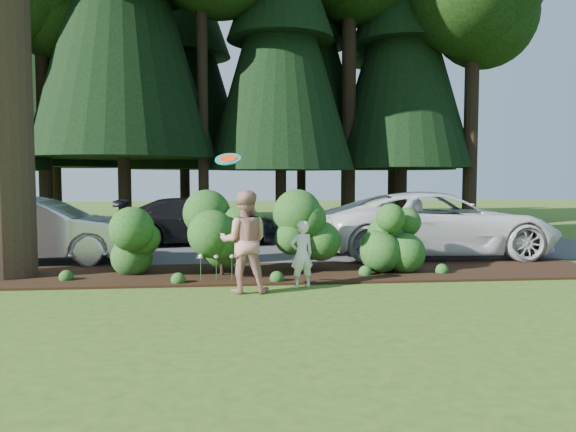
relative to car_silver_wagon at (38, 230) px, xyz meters
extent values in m
plane|color=#355418|center=(4.55, -5.25, -0.80)|extent=(80.00, 80.00, 0.00)
cube|color=black|center=(4.55, -2.00, -0.77)|extent=(16.00, 2.50, 0.05)
cube|color=#38383A|center=(4.55, 2.25, -0.78)|extent=(22.00, 6.00, 0.03)
sphere|color=#164719|center=(2.55, -2.05, -0.14)|extent=(1.08, 1.08, 1.08)
cylinder|color=black|center=(2.55, -2.05, -0.65)|extent=(0.08, 0.08, 0.30)
sphere|color=#164719|center=(4.35, -2.25, 0.14)|extent=(1.35, 1.35, 1.35)
cylinder|color=black|center=(4.35, -2.25, -0.65)|extent=(0.08, 0.08, 0.30)
sphere|color=#164719|center=(6.15, -1.95, 0.03)|extent=(1.26, 1.26, 1.26)
cylinder|color=black|center=(6.15, -1.95, -0.65)|extent=(0.08, 0.08, 0.30)
sphere|color=#164719|center=(7.95, -2.15, -0.08)|extent=(1.17, 1.17, 1.17)
cylinder|color=black|center=(7.95, -2.15, -0.65)|extent=(0.08, 0.08, 0.30)
cylinder|color=#164719|center=(3.95, -2.85, -0.55)|extent=(0.01, 0.01, 0.50)
sphere|color=white|center=(3.95, -2.85, -0.28)|extent=(0.09, 0.09, 0.09)
cylinder|color=#164719|center=(4.25, -2.85, -0.55)|extent=(0.01, 0.01, 0.50)
sphere|color=white|center=(4.25, -2.85, -0.28)|extent=(0.09, 0.09, 0.09)
cylinder|color=#164719|center=(4.55, -2.85, -0.55)|extent=(0.01, 0.01, 0.50)
sphere|color=white|center=(4.55, -2.85, -0.28)|extent=(0.09, 0.09, 0.09)
cylinder|color=black|center=(-2.45, 9.25, 3.75)|extent=(0.50, 0.50, 9.10)
cylinder|color=black|center=(0.55, 9.75, 4.45)|extent=(0.50, 0.50, 10.50)
cone|color=black|center=(0.55, 9.75, 7.45)|extent=(6.60, 6.60, 11.25)
cylinder|color=black|center=(3.55, 8.25, 3.58)|extent=(0.50, 0.50, 8.75)
cylinder|color=black|center=(6.55, 9.25, 4.80)|extent=(0.50, 0.50, 11.20)
cone|color=black|center=(6.55, 9.25, 8.00)|extent=(7.04, 7.04, 12.00)
cylinder|color=black|center=(9.55, 10.25, 3.93)|extent=(0.50, 0.50, 9.45)
cylinder|color=black|center=(12.05, 8.75, 4.63)|extent=(0.50, 0.50, 10.85)
cone|color=black|center=(12.05, 8.75, 7.73)|extent=(6.82, 6.82, 11.62)
cylinder|color=black|center=(14.55, 10.75, 4.10)|extent=(0.50, 0.50, 9.80)
cylinder|color=black|center=(-3.45, 13.25, 4.80)|extent=(0.50, 0.50, 11.20)
cone|color=black|center=(-3.45, 13.25, 8.00)|extent=(7.04, 7.04, 12.00)
cylinder|color=black|center=(2.05, 12.75, 4.45)|extent=(0.50, 0.50, 10.50)
cone|color=black|center=(2.05, 12.75, 7.45)|extent=(6.60, 6.60, 11.25)
cylinder|color=black|center=(8.05, 13.75, 5.15)|extent=(0.50, 0.50, 11.90)
cone|color=black|center=(8.05, 13.75, 8.55)|extent=(7.48, 7.48, 12.75)
cylinder|color=black|center=(13.05, 13.25, 4.28)|extent=(0.50, 0.50, 10.15)
cone|color=black|center=(13.05, 13.25, 7.18)|extent=(6.38, 6.38, 10.88)
imported|color=silver|center=(0.00, 0.00, 0.00)|extent=(4.66, 1.63, 1.53)
imported|color=silver|center=(9.82, 0.12, 0.06)|extent=(6.01, 2.92, 1.65)
imported|color=black|center=(3.56, 3.36, -0.07)|extent=(4.92, 2.29, 1.39)
imported|color=white|center=(5.84, -3.45, -0.17)|extent=(0.52, 0.42, 1.25)
imported|color=#AC2C16|center=(4.77, -3.80, 0.11)|extent=(0.93, 0.76, 1.82)
cylinder|color=teal|center=(4.49, -3.27, 1.59)|extent=(0.50, 0.44, 0.28)
cylinder|color=#F94314|center=(4.49, -3.27, 1.60)|extent=(0.35, 0.31, 0.20)
camera|label=1|loc=(4.52, -13.70, 1.26)|focal=35.00mm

